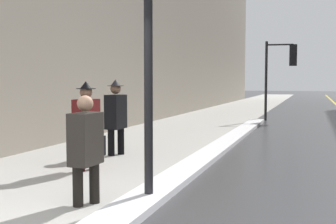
% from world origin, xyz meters
% --- Properties ---
extents(sidewalk_slab, '(4.00, 80.00, 0.01)m').
position_xyz_m(sidewalk_slab, '(-2.00, 15.00, 0.01)').
color(sidewalk_slab, '#B2AFA8').
rests_on(sidewalk_slab, ground).
extents(snow_bank_curb, '(0.55, 15.19, 0.11)m').
position_xyz_m(snow_bank_curb, '(0.16, 6.32, 0.05)').
color(snow_bank_curb, white).
rests_on(snow_bank_curb, ground).
extents(lamp_post, '(0.28, 0.28, 4.39)m').
position_xyz_m(lamp_post, '(0.19, 1.46, 2.66)').
color(lamp_post, black).
rests_on(lamp_post, ground).
extents(traffic_light_near, '(1.31, 0.41, 3.38)m').
position_xyz_m(traffic_light_near, '(1.11, 14.76, 2.44)').
color(traffic_light_near, black).
rests_on(traffic_light_near, ground).
extents(pedestrian_with_shoulder_bag, '(0.29, 0.69, 1.47)m').
position_xyz_m(pedestrian_with_shoulder_bag, '(-0.52, 1.02, 0.81)').
color(pedestrian_with_shoulder_bag, black).
rests_on(pedestrian_with_shoulder_bag, ground).
extents(pedestrian_trailing, '(0.35, 0.52, 1.66)m').
position_xyz_m(pedestrian_trailing, '(-1.63, 2.95, 0.91)').
color(pedestrian_trailing, '#340C0C').
rests_on(pedestrian_trailing, ground).
extents(pedestrian_in_fedora, '(0.36, 0.53, 1.70)m').
position_xyz_m(pedestrian_in_fedora, '(-1.84, 4.61, 0.93)').
color(pedestrian_in_fedora, black).
rests_on(pedestrian_in_fedora, ground).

